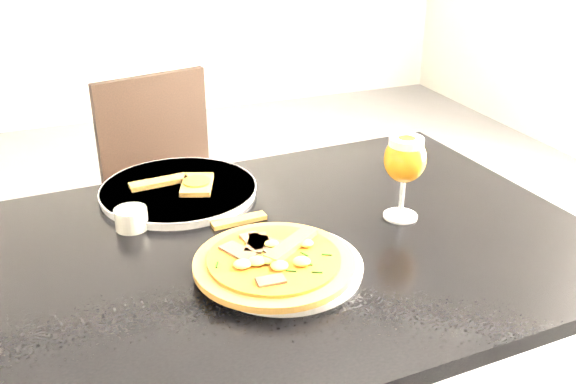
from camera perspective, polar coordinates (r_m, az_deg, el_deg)
name	(u,v)px	position (r m, az deg, el deg)	size (l,w,h in m)	color
dining_table	(273,285)	(1.23, -1.37, -8.31)	(1.24, 0.86, 0.75)	black
chair_far	(174,199)	(2.06, -10.11, -0.59)	(0.46, 0.46, 0.83)	black
plate_main	(283,267)	(1.10, -0.43, -6.66)	(0.27, 0.27, 0.01)	white
pizza	(274,261)	(1.09, -1.21, -6.15)	(0.27, 0.27, 0.03)	brown
plate_second	(179,191)	(1.39, -9.69, 0.13)	(0.33, 0.33, 0.02)	white
crust_scraps	(184,183)	(1.39, -9.20, 0.76)	(0.18, 0.12, 0.01)	brown
loose_crust	(239,220)	(1.26, -4.39, -2.54)	(0.11, 0.03, 0.01)	brown
sauce_cup	(131,218)	(1.26, -13.77, -2.24)	(0.06, 0.06, 0.04)	silver
beer_glass	(405,160)	(1.25, 10.36, 2.85)	(0.08, 0.08, 0.17)	silver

